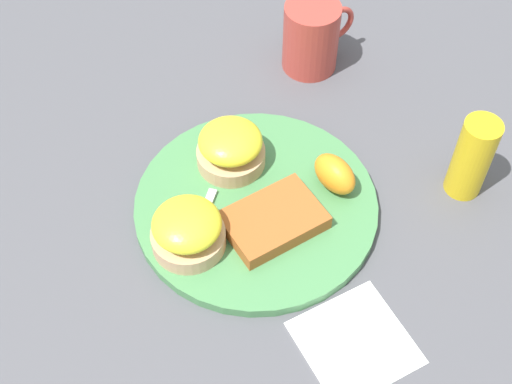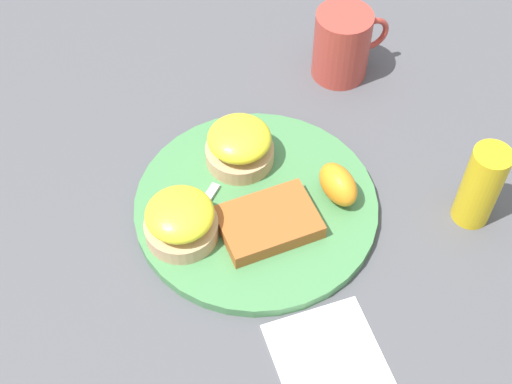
% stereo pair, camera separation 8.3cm
% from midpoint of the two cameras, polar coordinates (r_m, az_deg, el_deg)
% --- Properties ---
extents(ground_plane, '(1.10, 1.10, 0.00)m').
position_cam_midpoint_polar(ground_plane, '(0.85, -2.77, -1.57)').
color(ground_plane, '#4C4C51').
extents(plate, '(0.29, 0.29, 0.01)m').
position_cam_midpoint_polar(plate, '(0.85, -2.78, -1.29)').
color(plate, '#47844C').
rests_on(plate, ground_plane).
extents(sandwich_benedict_left, '(0.08, 0.08, 0.06)m').
position_cam_midpoint_polar(sandwich_benedict_left, '(0.86, -4.79, 3.38)').
color(sandwich_benedict_left, tan).
rests_on(sandwich_benedict_left, plate).
extents(sandwich_benedict_right, '(0.08, 0.08, 0.06)m').
position_cam_midpoint_polar(sandwich_benedict_right, '(0.79, -8.48, -3.25)').
color(sandwich_benedict_right, tan).
rests_on(sandwich_benedict_right, plate).
extents(hashbrown_patty, '(0.11, 0.08, 0.02)m').
position_cam_midpoint_polar(hashbrown_patty, '(0.81, -1.80, -2.60)').
color(hashbrown_patty, '#A25524').
rests_on(hashbrown_patty, plate).
extents(orange_wedge, '(0.04, 0.06, 0.04)m').
position_cam_midpoint_polar(orange_wedge, '(0.84, 3.54, 1.27)').
color(orange_wedge, orange).
rests_on(orange_wedge, plate).
extents(fork, '(0.17, 0.16, 0.00)m').
position_cam_midpoint_polar(fork, '(0.86, -5.90, 0.26)').
color(fork, silver).
rests_on(fork, plate).
extents(cup, '(0.11, 0.08, 0.10)m').
position_cam_midpoint_polar(cup, '(0.99, 2.07, 12.20)').
color(cup, '#B23D33').
rests_on(cup, ground_plane).
extents(napkin, '(0.12, 0.12, 0.00)m').
position_cam_midpoint_polar(napkin, '(0.76, 4.62, -12.25)').
color(napkin, white).
rests_on(napkin, ground_plane).
extents(condiment_bottle, '(0.04, 0.04, 0.11)m').
position_cam_midpoint_polar(condiment_bottle, '(0.85, 14.31, 2.50)').
color(condiment_bottle, gold).
rests_on(condiment_bottle, ground_plane).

